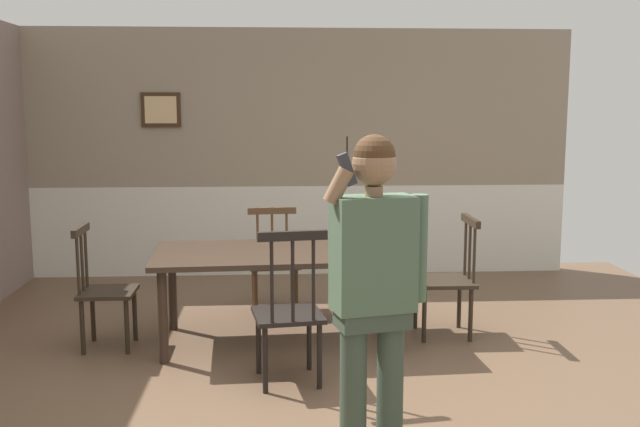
% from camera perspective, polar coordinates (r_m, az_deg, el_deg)
% --- Properties ---
extents(ground_plane, '(7.43, 7.43, 0.00)m').
position_cam_1_polar(ground_plane, '(4.94, -0.37, -13.60)').
color(ground_plane, brown).
extents(room_back_partition, '(5.93, 0.17, 2.68)m').
position_cam_1_polar(room_back_partition, '(7.98, -1.69, 4.38)').
color(room_back_partition, gray).
rests_on(room_back_partition, ground_plane).
extents(dining_table, '(2.00, 1.13, 0.73)m').
position_cam_1_polar(dining_table, '(5.71, -3.18, -3.65)').
color(dining_table, '#38281E').
rests_on(dining_table, ground_plane).
extents(chair_near_window, '(0.47, 0.47, 0.97)m').
position_cam_1_polar(chair_near_window, '(5.98, 10.02, -5.02)').
color(chair_near_window, '#2D2319').
rests_on(chair_near_window, ground_plane).
extents(chair_by_doorway, '(0.51, 0.51, 1.07)m').
position_cam_1_polar(chair_by_doorway, '(4.88, -2.47, -7.69)').
color(chair_by_doorway, black).
rests_on(chair_by_doorway, ground_plane).
extents(chair_at_table_head, '(0.42, 0.42, 0.96)m').
position_cam_1_polar(chair_at_table_head, '(5.84, -16.70, -5.73)').
color(chair_at_table_head, '#2D2319').
rests_on(chair_at_table_head, ground_plane).
extents(chair_opposite_corner, '(0.49, 0.49, 0.93)m').
position_cam_1_polar(chair_opposite_corner, '(6.63, -3.66, -3.73)').
color(chair_opposite_corner, '#513823').
rests_on(chair_opposite_corner, ground_plane).
extents(person_figure, '(0.55, 0.31, 1.72)m').
position_cam_1_polar(person_figure, '(3.70, 4.29, -5.06)').
color(person_figure, '#3A493A').
rests_on(person_figure, ground_plane).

